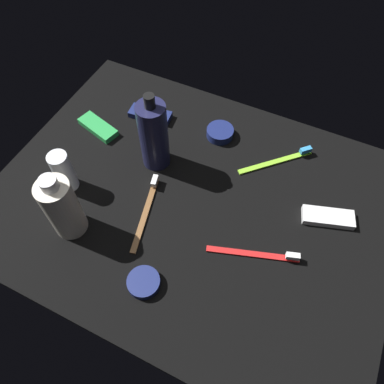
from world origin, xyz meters
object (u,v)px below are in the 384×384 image
(toothbrush_brown, at_px, (146,209))
(snack_bar_white, at_px, (328,217))
(bodywash_bottle, at_px, (62,207))
(cream_tin_left, at_px, (145,283))
(toothbrush_lime, at_px, (280,160))
(cream_tin_right, at_px, (220,133))
(snack_bar_green, at_px, (98,127))
(snack_bar_navy, at_px, (150,114))
(lotion_bottle, at_px, (154,135))
(toothbrush_red, at_px, (258,254))
(deodorant_stick, at_px, (63,171))

(toothbrush_brown, height_order, snack_bar_white, toothbrush_brown)
(bodywash_bottle, distance_m, cream_tin_left, 0.21)
(cream_tin_left, bearing_deg, toothbrush_brown, 118.96)
(toothbrush_lime, distance_m, cream_tin_right, 0.15)
(snack_bar_green, height_order, snack_bar_navy, same)
(bodywash_bottle, height_order, toothbrush_lime, bodywash_bottle)
(lotion_bottle, bearing_deg, toothbrush_brown, -70.45)
(lotion_bottle, relative_size, snack_bar_green, 1.86)
(lotion_bottle, distance_m, snack_bar_green, 0.19)
(toothbrush_red, bearing_deg, snack_bar_white, 53.93)
(toothbrush_lime, height_order, toothbrush_brown, same)
(toothbrush_lime, distance_m, toothbrush_brown, 0.32)
(toothbrush_brown, bearing_deg, toothbrush_lime, 49.47)
(bodywash_bottle, relative_size, cream_tin_left, 2.64)
(lotion_bottle, bearing_deg, bodywash_bottle, -108.23)
(toothbrush_brown, distance_m, snack_bar_white, 0.37)
(lotion_bottle, bearing_deg, toothbrush_red, -22.61)
(deodorant_stick, xyz_separation_m, cream_tin_right, (0.24, 0.28, -0.04))
(toothbrush_lime, height_order, cream_tin_right, same)
(deodorant_stick, relative_size, toothbrush_brown, 0.56)
(lotion_bottle, bearing_deg, snack_bar_white, 2.48)
(toothbrush_brown, bearing_deg, lotion_bottle, 109.55)
(cream_tin_left, xyz_separation_m, cream_tin_right, (-0.02, 0.40, 0.00))
(bodywash_bottle, xyz_separation_m, toothbrush_brown, (0.12, 0.10, -0.07))
(bodywash_bottle, relative_size, snack_bar_navy, 1.56)
(snack_bar_white, xyz_separation_m, cream_tin_right, (-0.29, 0.12, 0.00))
(bodywash_bottle, xyz_separation_m, deodorant_stick, (-0.07, 0.08, -0.02))
(snack_bar_navy, bearing_deg, toothbrush_brown, -69.39)
(lotion_bottle, bearing_deg, cream_tin_left, -65.30)
(cream_tin_left, bearing_deg, lotion_bottle, 114.70)
(snack_bar_white, bearing_deg, toothbrush_red, -143.76)
(snack_bar_navy, xyz_separation_m, cream_tin_left, (0.20, -0.38, 0.00))
(toothbrush_brown, relative_size, snack_bar_white, 1.71)
(lotion_bottle, xyz_separation_m, toothbrush_lime, (0.25, 0.12, -0.08))
(toothbrush_red, xyz_separation_m, snack_bar_navy, (-0.37, 0.24, 0.00))
(bodywash_bottle, distance_m, toothbrush_brown, 0.17)
(snack_bar_white, bearing_deg, toothbrush_lime, 125.42)
(lotion_bottle, bearing_deg, toothbrush_lime, 25.15)
(toothbrush_lime, bearing_deg, snack_bar_navy, -179.41)
(toothbrush_red, xyz_separation_m, cream_tin_right, (-0.19, 0.25, 0.00))
(snack_bar_green, bearing_deg, deodorant_stick, -62.53)
(toothbrush_red, distance_m, snack_bar_navy, 0.44)
(snack_bar_white, bearing_deg, cream_tin_left, -151.05)
(toothbrush_lime, bearing_deg, toothbrush_brown, -130.53)
(bodywash_bottle, relative_size, cream_tin_right, 2.53)
(cream_tin_right, bearing_deg, cream_tin_left, -86.75)
(toothbrush_lime, xyz_separation_m, snack_bar_white, (0.14, -0.10, 0.00))
(snack_bar_green, height_order, cream_tin_right, cream_tin_right)
(toothbrush_brown, distance_m, snack_bar_green, 0.27)
(toothbrush_brown, bearing_deg, bodywash_bottle, -140.35)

